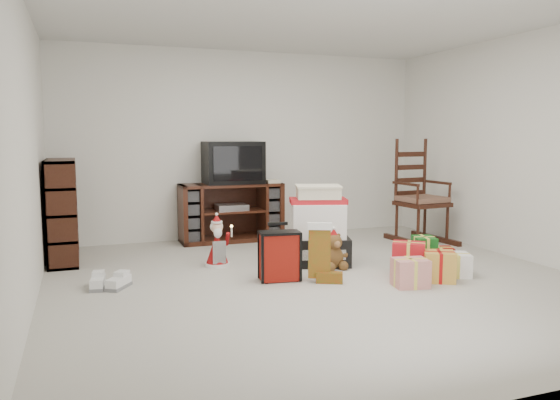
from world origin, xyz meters
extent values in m
cube|color=beige|center=(0.00, 0.00, -0.01)|extent=(5.00, 5.00, 0.01)
cube|color=silver|center=(0.00, 0.00, 2.50)|extent=(5.00, 5.00, 0.01)
cube|color=silver|center=(0.00, 2.50, 1.25)|extent=(5.00, 0.01, 2.50)
cube|color=silver|center=(0.00, -2.50, 1.25)|extent=(5.00, 0.01, 2.50)
cube|color=silver|center=(-2.50, 0.00, 1.25)|extent=(0.01, 5.00, 2.50)
cube|color=silver|center=(2.50, 0.00, 1.25)|extent=(0.01, 5.00, 2.50)
cube|color=#3F1B12|center=(-0.28, 2.23, 0.38)|extent=(1.33, 0.48, 0.76)
cube|color=#B1B1B3|center=(-0.28, 2.20, 0.45)|extent=(0.40, 0.29, 0.08)
cube|color=#32190D|center=(-2.32, 1.72, 0.56)|extent=(0.31, 0.92, 1.12)
cube|color=#32190D|center=(2.02, 1.29, 0.50)|extent=(0.61, 0.59, 0.05)
cube|color=brown|center=(2.02, 1.29, 0.57)|extent=(0.56, 0.54, 0.06)
cube|color=#32190D|center=(2.02, 1.54, 0.96)|extent=(0.47, 0.11, 0.86)
cube|color=#32190D|center=(2.02, 1.29, 0.03)|extent=(0.64, 0.97, 0.06)
cube|color=black|center=(0.26, 0.65, 0.15)|extent=(0.77, 0.66, 0.30)
cube|color=white|center=(0.26, 0.65, 0.48)|extent=(0.66, 0.57, 0.36)
cube|color=#B5141B|center=(0.26, 0.65, 0.69)|extent=(0.67, 0.48, 0.05)
cube|color=beige|center=(0.26, 0.65, 0.77)|extent=(0.53, 0.46, 0.12)
cube|color=maroon|center=(-0.36, 0.14, 0.24)|extent=(0.39, 0.24, 0.48)
cube|color=black|center=(-0.36, 0.23, 0.54)|extent=(0.19, 0.05, 0.03)
ellipsoid|color=brown|center=(0.33, 0.42, 0.13)|extent=(0.25, 0.21, 0.26)
sphere|color=brown|center=(0.33, 0.39, 0.28)|extent=(0.17, 0.17, 0.17)
cone|color=maroon|center=(0.57, 1.15, 0.20)|extent=(0.27, 0.27, 0.39)
sphere|color=beige|center=(0.57, 1.15, 0.44)|extent=(0.13, 0.13, 0.13)
cone|color=maroon|center=(0.57, 1.15, 0.54)|extent=(0.12, 0.12, 0.10)
cylinder|color=silver|center=(0.71, 1.05, 0.40)|extent=(0.02, 0.02, 0.12)
cone|color=maroon|center=(-0.78, 0.93, 0.18)|extent=(0.26, 0.26, 0.37)
sphere|color=beige|center=(-0.78, 0.93, 0.41)|extent=(0.13, 0.13, 0.13)
cone|color=maroon|center=(-0.78, 0.93, 0.51)|extent=(0.11, 0.11, 0.09)
cylinder|color=silver|center=(-0.65, 0.83, 0.38)|extent=(0.02, 0.02, 0.11)
cube|color=white|center=(-2.01, 0.43, 0.05)|extent=(0.16, 0.30, 0.10)
cube|color=white|center=(-1.82, 0.43, 0.05)|extent=(0.26, 0.31, 0.10)
cube|color=#B5141B|center=(0.88, -0.23, 0.13)|extent=(0.27, 0.27, 0.27)
cube|color=#165B1A|center=(1.09, 0.03, 0.13)|extent=(0.27, 0.27, 0.27)
cube|color=gold|center=(1.14, -0.38, 0.13)|extent=(0.27, 0.27, 0.27)
cube|color=silver|center=(0.83, -0.59, 0.13)|extent=(0.27, 0.27, 0.27)
cube|color=white|center=(1.35, -0.18, 0.13)|extent=(0.27, 0.27, 0.27)
cube|color=maroon|center=(1.30, 0.23, 0.13)|extent=(0.27, 0.27, 0.27)
cube|color=black|center=(-0.24, 2.25, 1.03)|extent=(0.75, 0.53, 0.54)
cube|color=black|center=(-0.24, 1.98, 1.03)|extent=(0.63, 0.03, 0.44)
camera|label=1|loc=(-2.11, -4.64, 1.38)|focal=35.00mm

